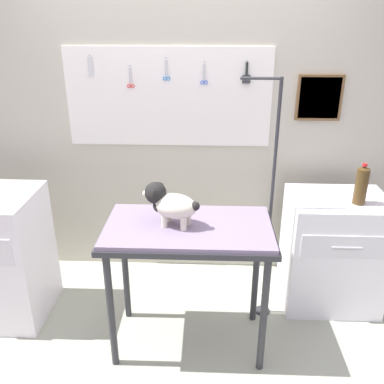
{
  "coord_description": "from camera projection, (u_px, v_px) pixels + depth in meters",
  "views": [
    {
      "loc": [
        0.21,
        -1.86,
        2.03
      ],
      "look_at": [
        0.12,
        0.31,
        1.1
      ],
      "focal_mm": 38.8,
      "sensor_mm": 36.0,
      "label": 1
    }
  ],
  "objects": [
    {
      "name": "cabinet_right",
      "position": [
        332.0,
        251.0,
        3.05
      ],
      "size": [
        0.68,
        0.54,
        0.85
      ],
      "color": "white",
      "rests_on": "ground"
    },
    {
      "name": "grooming_table",
      "position": [
        188.0,
        239.0,
        2.51
      ],
      "size": [
        1.02,
        0.57,
        0.87
      ],
      "color": "#2D2D33",
      "rests_on": "ground"
    },
    {
      "name": "rear_wall_panel",
      "position": [
        182.0,
        135.0,
        3.23
      ],
      "size": [
        4.0,
        0.11,
        2.3
      ],
      "color": "#BAB4A3",
      "rests_on": "ground"
    },
    {
      "name": "soda_bottle",
      "position": [
        361.0,
        185.0,
        2.75
      ],
      "size": [
        0.08,
        0.08,
        0.29
      ],
      "color": "#422F15",
      "rests_on": "cabinet_right"
    },
    {
      "name": "dog",
      "position": [
        170.0,
        203.0,
        2.42
      ],
      "size": [
        0.35,
        0.23,
        0.26
      ],
      "color": "beige",
      "rests_on": "grooming_table"
    },
    {
      "name": "ground",
      "position": [
        170.0,
        379.0,
        2.53
      ],
      "size": [
        4.4,
        4.0,
        0.04
      ],
      "primitive_type": "cube",
      "color": "#A5A997"
    },
    {
      "name": "grooming_arm",
      "position": [
        269.0,
        216.0,
        2.76
      ],
      "size": [
        0.3,
        0.11,
        1.7
      ],
      "color": "#2D2D33",
      "rests_on": "ground"
    }
  ]
}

